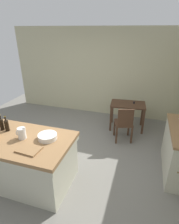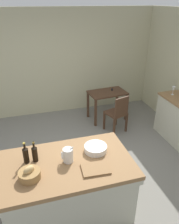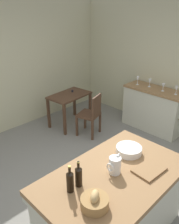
% 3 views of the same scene
% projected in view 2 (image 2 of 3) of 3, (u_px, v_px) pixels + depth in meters
% --- Properties ---
extents(ground_plane, '(6.76, 6.76, 0.00)m').
position_uv_depth(ground_plane, '(82.00, 173.00, 3.89)').
color(ground_plane, slate).
extents(wall_back, '(5.32, 0.12, 2.60)m').
position_uv_depth(wall_back, '(55.00, 64.00, 5.51)').
color(wall_back, '#B7B28E').
rests_on(wall_back, ground).
extents(island_table, '(1.68, 1.01, 0.88)m').
position_uv_depth(island_table, '(69.00, 186.00, 2.99)').
color(island_table, olive).
rests_on(island_table, ground).
extents(writing_desk, '(0.95, 0.64, 0.77)m').
position_uv_depth(writing_desk, '(107.00, 96.00, 5.41)').
color(writing_desk, '#472D1E').
rests_on(writing_desk, ground).
extents(wooden_chair, '(0.50, 0.50, 0.90)m').
position_uv_depth(wooden_chair, '(118.00, 113.00, 4.90)').
color(wooden_chair, '#472D1E').
rests_on(wooden_chair, ground).
extents(pitcher, '(0.17, 0.13, 0.23)m').
position_uv_depth(pitcher, '(68.00, 155.00, 2.78)').
color(pitcher, silver).
rests_on(pitcher, island_table).
extents(wash_bowl, '(0.31, 0.31, 0.08)m').
position_uv_depth(wash_bowl, '(96.00, 148.00, 3.00)').
color(wash_bowl, silver).
rests_on(wash_bowl, island_table).
extents(bread_basket, '(0.26, 0.26, 0.17)m').
position_uv_depth(bread_basket, '(30.00, 174.00, 2.53)').
color(bread_basket, olive).
rests_on(bread_basket, island_table).
extents(cutting_board, '(0.35, 0.27, 0.02)m').
position_uv_depth(cutting_board, '(96.00, 169.00, 2.68)').
color(cutting_board, olive).
rests_on(cutting_board, island_table).
extents(wine_bottle_dark, '(0.07, 0.07, 0.29)m').
position_uv_depth(wine_bottle_dark, '(35.00, 153.00, 2.78)').
color(wine_bottle_dark, black).
rests_on(wine_bottle_dark, island_table).
extents(wine_bottle_amber, '(0.07, 0.07, 0.30)m').
position_uv_depth(wine_bottle_amber, '(26.00, 155.00, 2.75)').
color(wine_bottle_amber, black).
rests_on(wine_bottle_amber, island_table).
extents(wine_glass_right, '(0.07, 0.07, 0.18)m').
position_uv_depth(wine_glass_right, '(173.00, 89.00, 4.64)').
color(wine_glass_right, white).
rests_on(wine_glass_right, side_cabinet).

